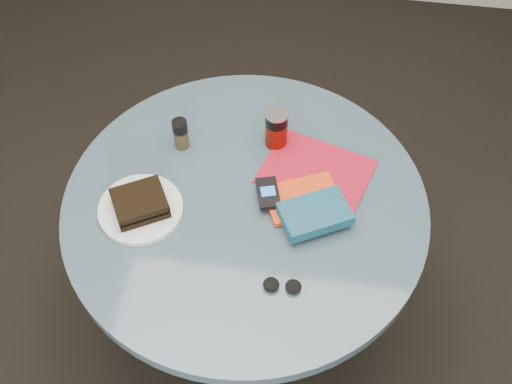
# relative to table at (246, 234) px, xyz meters

# --- Properties ---
(ground) EXTENTS (4.00, 4.00, 0.00)m
(ground) POSITION_rel_table_xyz_m (0.00, 0.00, -0.59)
(ground) COLOR black
(ground) RESTS_ON ground
(table) EXTENTS (1.00, 1.00, 0.75)m
(table) POSITION_rel_table_xyz_m (0.00, 0.00, 0.00)
(table) COLOR black
(table) RESTS_ON ground
(plate) EXTENTS (0.25, 0.25, 0.01)m
(plate) POSITION_rel_table_xyz_m (-0.27, -0.07, 0.17)
(plate) COLOR white
(plate) RESTS_ON table
(sandwich) EXTENTS (0.18, 0.17, 0.05)m
(sandwich) POSITION_rel_table_xyz_m (-0.27, -0.07, 0.20)
(sandwich) COLOR black
(sandwich) RESTS_ON plate
(soda_can) EXTENTS (0.07, 0.07, 0.12)m
(soda_can) POSITION_rel_table_xyz_m (0.06, 0.22, 0.23)
(soda_can) COLOR #610D04
(soda_can) RESTS_ON table
(pepper_grinder) EXTENTS (0.06, 0.06, 0.10)m
(pepper_grinder) POSITION_rel_table_xyz_m (-0.21, 0.17, 0.21)
(pepper_grinder) COLOR #3D2E1A
(pepper_grinder) RESTS_ON table
(magazine) EXTENTS (0.35, 0.30, 0.01)m
(magazine) POSITION_rel_table_xyz_m (0.18, 0.13, 0.17)
(magazine) COLOR maroon
(magazine) RESTS_ON table
(red_book) EXTENTS (0.23, 0.20, 0.02)m
(red_book) POSITION_rel_table_xyz_m (0.15, 0.02, 0.18)
(red_book) COLOR red
(red_book) RESTS_ON magazine
(novel) EXTENTS (0.21, 0.18, 0.03)m
(novel) POSITION_rel_table_xyz_m (0.19, -0.04, 0.20)
(novel) COLOR navy
(novel) RESTS_ON red_book
(mp3_player) EXTENTS (0.08, 0.11, 0.02)m
(mp3_player) POSITION_rel_table_xyz_m (0.06, 0.02, 0.19)
(mp3_player) COLOR black
(mp3_player) RESTS_ON red_book
(headphones) EXTENTS (0.10, 0.04, 0.02)m
(headphones) POSITION_rel_table_xyz_m (0.13, -0.25, 0.17)
(headphones) COLOR black
(headphones) RESTS_ON table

